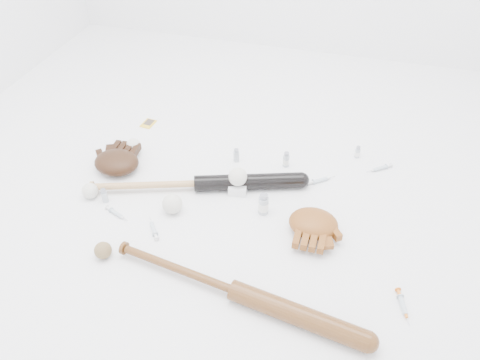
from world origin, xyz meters
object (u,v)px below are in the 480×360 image
(bat_wood, at_px, (234,290))
(pedestal, at_px, (238,187))
(bat_dark, at_px, (197,183))
(glove_dark, at_px, (117,162))

(bat_wood, height_order, pedestal, bat_wood)
(bat_dark, bearing_deg, pedestal, -6.14)
(glove_dark, bearing_deg, bat_wood, -39.34)
(bat_wood, distance_m, pedestal, 0.54)
(bat_wood, bearing_deg, bat_dark, 131.38)
(bat_dark, relative_size, pedestal, 12.62)
(bat_dark, distance_m, bat_wood, 0.57)
(bat_wood, relative_size, pedestal, 12.79)
(bat_wood, xyz_separation_m, pedestal, (-0.14, 0.52, -0.01))
(bat_dark, xyz_separation_m, bat_wood, (0.31, -0.48, 0.00))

